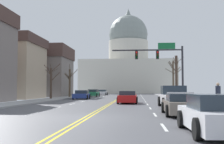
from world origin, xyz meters
TOP-DOWN VIEW (x-y plane):
  - ground at (0.00, -0.00)m, footprint 20.00×180.00m
  - signal_gantry at (5.34, 17.89)m, footprint 7.91×0.41m
  - capitol_building at (0.00, 78.48)m, footprint 29.11×20.52m
  - sedan_near_00 at (1.64, 14.10)m, footprint 1.99×4.36m
  - pickup_truck_near_01 at (5.43, 8.39)m, footprint 2.31×5.46m
  - sedan_near_02 at (4.97, 1.81)m, footprint 2.04×4.54m
  - sedan_near_03 at (5.08, -4.75)m, footprint 2.13×4.29m
  - sedan_oncoming_00 at (-5.09, 25.20)m, footprint 2.22×4.37m
  - sedan_oncoming_01 at (-5.36, 37.59)m, footprint 2.10×4.35m
  - sedan_oncoming_02 at (-5.13, 49.92)m, footprint 2.12×4.59m
  - flank_building_00 at (-15.44, 36.99)m, footprint 11.51×9.54m
  - bare_tree_00 at (8.43, 28.83)m, footprint 2.03×2.19m
  - bare_tree_01 at (-8.85, 23.21)m, footprint 2.38×2.46m
  - bare_tree_02 at (8.73, 34.89)m, footprint 2.46×1.78m
  - bare_tree_03 at (-8.08, 30.67)m, footprint 2.01×2.23m
  - pedestrian_00 at (7.93, 5.49)m, footprint 0.35×0.34m

SIDE VIEW (x-z plane):
  - ground at x=0.00m, z-range -0.08..0.12m
  - sedan_near_02 at x=4.97m, z-range -0.03..1.13m
  - sedan_oncoming_02 at x=-5.13m, z-range -0.03..1.16m
  - sedan_near_00 at x=1.64m, z-range -0.04..1.17m
  - sedan_oncoming_00 at x=-5.09m, z-range -0.04..1.19m
  - sedan_near_03 at x=5.08m, z-range -0.04..1.22m
  - sedan_oncoming_01 at x=-5.36m, z-range -0.04..1.28m
  - pickup_truck_near_01 at x=5.43m, z-range -0.10..1.58m
  - pedestrian_00 at x=7.93m, z-range 0.23..1.94m
  - bare_tree_01 at x=-8.85m, z-range 0.12..4.89m
  - bare_tree_03 at x=-8.08m, z-range -0.02..5.11m
  - bare_tree_02 at x=8.73m, z-range 0.33..6.27m
  - bare_tree_00 at x=8.43m, z-range 0.28..6.49m
  - flank_building_00 at x=-15.44m, z-range 0.07..9.20m
  - signal_gantry at x=5.34m, z-range 1.49..7.91m
  - capitol_building at x=0.00m, z-range -4.74..23.00m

